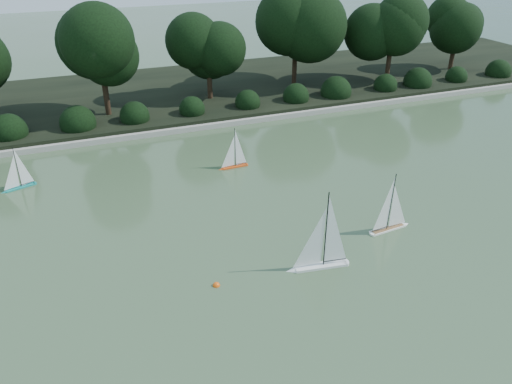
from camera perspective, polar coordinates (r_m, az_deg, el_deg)
ground at (r=10.54m, az=7.62°, el=-9.33°), size 80.00×80.00×0.00m
pond_coping at (r=17.91m, az=-6.09°, el=7.49°), size 40.00×0.35×0.18m
far_bank at (r=21.58m, az=-9.06°, el=11.09°), size 40.00×8.00×0.30m
tree_line at (r=19.81m, az=-4.91°, el=17.23°), size 26.31×3.93×4.39m
shrub_hedge at (r=18.61m, az=-6.91°, el=9.43°), size 29.10×1.10×1.10m
sailboat_white_a at (r=10.55m, az=6.95°, el=-7.25°), size 1.40×0.42×1.91m
sailboat_white_b at (r=12.19m, az=15.27°, el=-3.10°), size 1.18×0.30×1.60m
sailboat_orange at (r=14.81m, az=-2.73°, el=3.52°), size 0.95×0.18×1.29m
sailboat_teal at (r=15.07m, az=-25.72°, el=1.04°), size 0.94×0.43×1.31m
race_buoy at (r=10.20m, az=-4.55°, el=-10.61°), size 0.15×0.15×0.15m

